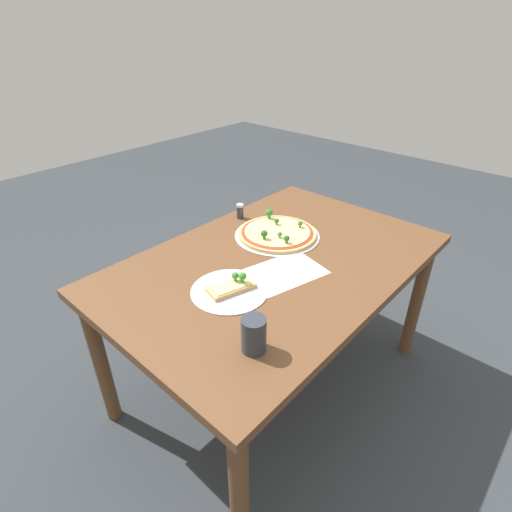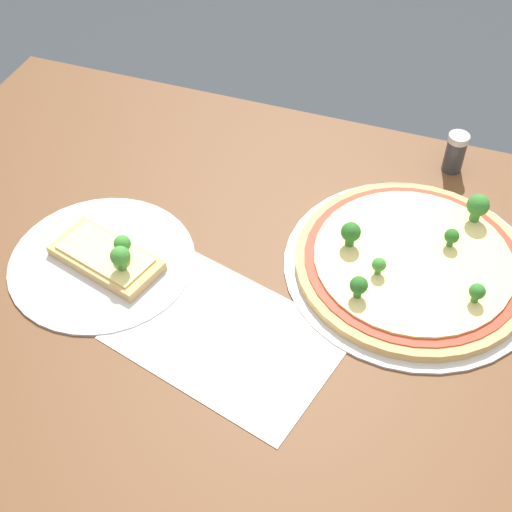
# 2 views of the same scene
# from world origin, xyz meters

# --- Properties ---
(ground_plane) EXTENTS (8.00, 8.00, 0.00)m
(ground_plane) POSITION_xyz_m (0.00, 0.00, 0.00)
(ground_plane) COLOR #33383D
(dining_table) EXTENTS (1.38, 0.91, 0.70)m
(dining_table) POSITION_xyz_m (0.00, 0.00, 0.62)
(dining_table) COLOR brown
(dining_table) RESTS_ON ground_plane
(pizza_tray_whole) EXTENTS (0.38, 0.38, 0.07)m
(pizza_tray_whole) POSITION_xyz_m (0.16, 0.13, 0.71)
(pizza_tray_whole) COLOR silver
(pizza_tray_whole) RESTS_ON dining_table
(pizza_tray_slice) EXTENTS (0.28, 0.28, 0.06)m
(pizza_tray_slice) POSITION_xyz_m (-0.27, -0.02, 0.71)
(pizza_tray_slice) COLOR silver
(pizza_tray_slice) RESTS_ON dining_table
(condiment_shaker) EXTENTS (0.04, 0.04, 0.07)m
(condiment_shaker) POSITION_xyz_m (0.18, 0.38, 0.74)
(condiment_shaker) COLOR #333338
(condiment_shaker) RESTS_ON dining_table
(paper_menu) EXTENTS (0.34, 0.28, 0.00)m
(paper_menu) POSITION_xyz_m (-0.05, -0.08, 0.70)
(paper_menu) COLOR white
(paper_menu) RESTS_ON dining_table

